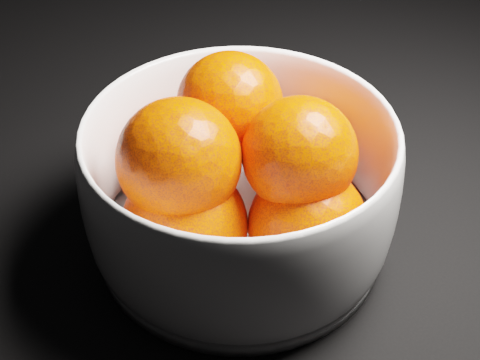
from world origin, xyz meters
name	(u,v)px	position (x,y,z in m)	size (l,w,h in m)	color
bowl	(240,186)	(0.25, -0.17, 0.06)	(0.24, 0.24, 0.11)	silver
orange_pile	(239,170)	(0.25, -0.17, 0.07)	(0.20, 0.19, 0.14)	#FF3500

